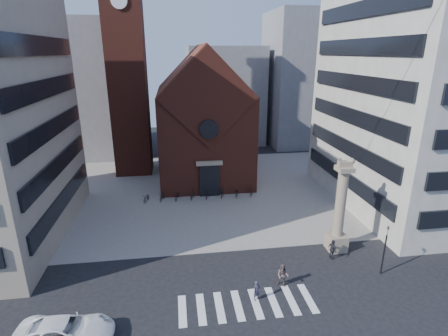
{
  "coord_description": "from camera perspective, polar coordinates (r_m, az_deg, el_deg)",
  "views": [
    {
      "loc": [
        -3.97,
        -22.98,
        17.04
      ],
      "look_at": [
        0.51,
        8.0,
        6.58
      ],
      "focal_mm": 28.0,
      "sensor_mm": 36.0,
      "label": 1
    }
  ],
  "objects": [
    {
      "name": "scooter_6",
      "position": [
        43.17,
        2.12,
        -4.03
      ],
      "size": [
        1.11,
        1.91,
        0.95
      ],
      "primitive_type": "imported",
      "rotation": [
        0.0,
        0.0,
        -0.28
      ],
      "color": "black",
      "rests_on": "piazza"
    },
    {
      "name": "pedestrian_0",
      "position": [
        26.61,
        5.37,
        -19.32
      ],
      "size": [
        0.67,
        0.58,
        1.54
      ],
      "primitive_type": "imported",
      "rotation": [
        0.0,
        0.0,
        0.48
      ],
      "color": "#373145",
      "rests_on": "ground"
    },
    {
      "name": "bg_block_right",
      "position": [
        70.16,
        13.94,
        13.84
      ],
      "size": [
        16.0,
        14.0,
        24.0
      ],
      "primitive_type": "cube",
      "color": "gray",
      "rests_on": "ground"
    },
    {
      "name": "white_car",
      "position": [
        25.38,
        -24.55,
        -23.25
      ],
      "size": [
        6.04,
        3.12,
        1.63
      ],
      "primitive_type": "imported",
      "rotation": [
        0.0,
        0.0,
        1.5
      ],
      "color": "white",
      "rests_on": "ground"
    },
    {
      "name": "campanile",
      "position": [
        51.34,
        -15.62,
        16.38
      ],
      "size": [
        5.5,
        5.5,
        31.2
      ],
      "color": "#5E271D",
      "rests_on": "ground"
    },
    {
      "name": "scooter_4",
      "position": [
        42.7,
        -2.71,
        -4.3
      ],
      "size": [
        1.11,
        1.91,
        0.95
      ],
      "primitive_type": "imported",
      "rotation": [
        0.0,
        0.0,
        -0.28
      ],
      "color": "black",
      "rests_on": "piazza"
    },
    {
      "name": "pedestrian_1",
      "position": [
        28.01,
        9.57,
        -16.91
      ],
      "size": [
        1.15,
        1.08,
        1.87
      ],
      "primitive_type": "imported",
      "rotation": [
        0.0,
        0.0,
        -0.54
      ],
      "color": "#5F4D4C",
      "rests_on": "ground"
    },
    {
      "name": "scooter_0",
      "position": [
        42.7,
        -12.54,
        -4.74
      ],
      "size": [
        1.11,
        1.91,
        0.95
      ],
      "primitive_type": "imported",
      "rotation": [
        0.0,
        0.0,
        -0.28
      ],
      "color": "black",
      "rests_on": "piazza"
    },
    {
      "name": "scooter_7",
      "position": [
        43.49,
        4.49,
        -3.83
      ],
      "size": [
        0.96,
        1.82,
        1.05
      ],
      "primitive_type": "imported",
      "rotation": [
        0.0,
        0.0,
        -0.28
      ],
      "color": "black",
      "rests_on": "piazza"
    },
    {
      "name": "piazza",
      "position": [
        45.47,
        -2.62,
        -3.52
      ],
      "size": [
        46.0,
        30.0,
        0.05
      ],
      "primitive_type": "cube",
      "color": "gray",
      "rests_on": "ground"
    },
    {
      "name": "zebra_crossing",
      "position": [
        26.64,
        3.74,
        -21.32
      ],
      "size": [
        10.2,
        3.2,
        0.01
      ],
      "primitive_type": null,
      "color": "white",
      "rests_on": "ground"
    },
    {
      "name": "ground",
      "position": [
        28.88,
        1.34,
        -17.68
      ],
      "size": [
        120.0,
        120.0,
        0.0
      ],
      "primitive_type": "plane",
      "color": "black",
      "rests_on": "ground"
    },
    {
      "name": "scooter_1",
      "position": [
        42.57,
        -10.09,
        -4.58
      ],
      "size": [
        0.96,
        1.82,
        1.05
      ],
      "primitive_type": "imported",
      "rotation": [
        0.0,
        0.0,
        -0.28
      ],
      "color": "black",
      "rests_on": "piazza"
    },
    {
      "name": "church",
      "position": [
        49.02,
        -3.47,
        7.8
      ],
      "size": [
        12.0,
        16.65,
        18.0
      ],
      "color": "#5E271D",
      "rests_on": "ground"
    },
    {
      "name": "building_right",
      "position": [
        44.8,
        31.53,
        14.55
      ],
      "size": [
        18.0,
        22.0,
        32.0
      ],
      "primitive_type": "cube",
      "color": "beige",
      "rests_on": "ground"
    },
    {
      "name": "bg_block_left",
      "position": [
        65.26,
        -22.91,
        11.76
      ],
      "size": [
        16.0,
        14.0,
        22.0
      ],
      "primitive_type": "cube",
      "color": "gray",
      "rests_on": "ground"
    },
    {
      "name": "scooter_5",
      "position": [
        42.88,
        -0.28,
        -4.1
      ],
      "size": [
        0.96,
        1.82,
        1.05
      ],
      "primitive_type": "imported",
      "rotation": [
        0.0,
        0.0,
        -0.28
      ],
      "color": "black",
      "rests_on": "piazza"
    },
    {
      "name": "lion_column",
      "position": [
        32.48,
        18.31,
        -7.25
      ],
      "size": [
        1.63,
        1.6,
        8.68
      ],
      "color": "gray",
      "rests_on": "ground"
    },
    {
      "name": "traffic_light",
      "position": [
        30.92,
        24.75,
        -11.9
      ],
      "size": [
        0.13,
        0.16,
        4.3
      ],
      "color": "black",
      "rests_on": "ground"
    },
    {
      "name": "bg_block_mid",
      "position": [
        69.17,
        0.12,
        11.8
      ],
      "size": [
        14.0,
        12.0,
        18.0
      ],
      "primitive_type": "cube",
      "color": "gray",
      "rests_on": "ground"
    },
    {
      "name": "scooter_2",
      "position": [
        42.55,
        -7.62,
        -4.54
      ],
      "size": [
        1.11,
        1.91,
        0.95
      ],
      "primitive_type": "imported",
      "rotation": [
        0.0,
        0.0,
        -0.28
      ],
      "color": "black",
      "rests_on": "piazza"
    },
    {
      "name": "scooter_3",
      "position": [
        42.57,
        -5.17,
        -4.36
      ],
      "size": [
        0.96,
        1.82,
        1.05
      ],
      "primitive_type": "imported",
      "rotation": [
        0.0,
        0.0,
        -0.28
      ],
      "color": "black",
      "rests_on": "piazza"
    },
    {
      "name": "pedestrian_2",
      "position": [
        32.15,
        17.28,
        -12.59
      ],
      "size": [
        0.63,
        1.11,
        1.79
      ],
      "primitive_type": "imported",
      "rotation": [
        0.0,
        0.0,
        1.76
      ],
      "color": "#282830",
      "rests_on": "ground"
    }
  ]
}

